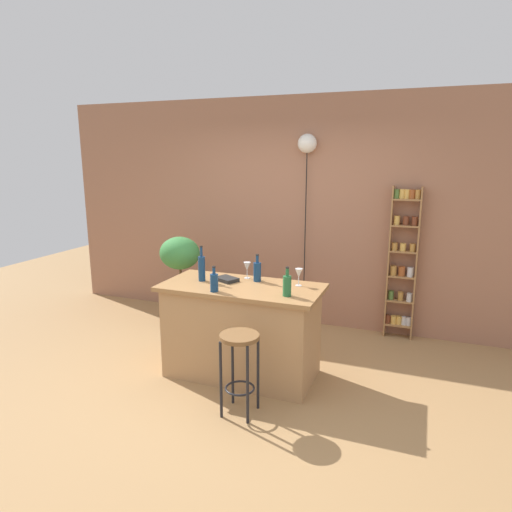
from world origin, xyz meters
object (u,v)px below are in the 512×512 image
object	(u,v)px
bar_stool	(240,356)
plant_stool	(182,313)
bottle_wine_red	(214,282)
spice_shelf	(402,262)
potted_plant	(180,259)
cookbook	(227,279)
bottle_olive_oil	(287,285)
bottle_soda_blue	(257,271)
bottle_vinegar	(202,268)
wine_glass_center	(299,274)
pendant_globe_light	(307,146)
wine_glass_left	(247,267)

from	to	relation	value
bar_stool	plant_stool	world-z (taller)	bar_stool
bar_stool	bottle_wine_red	distance (m)	0.73
bottle_wine_red	spice_shelf	bearing A→B (deg)	49.86
potted_plant	cookbook	distance (m)	1.22
bottle_olive_oil	bottle_wine_red	size ratio (longest dim) A/B	1.11
bottle_soda_blue	bottle_wine_red	size ratio (longest dim) A/B	1.14
bottle_soda_blue	bottle_wine_red	world-z (taller)	bottle_soda_blue
bar_stool	bottle_wine_red	bearing A→B (deg)	137.22
bar_stool	spice_shelf	size ratio (longest dim) A/B	0.39
bottle_olive_oil	cookbook	world-z (taller)	bottle_olive_oil
potted_plant	bottle_wine_red	size ratio (longest dim) A/B	3.20
spice_shelf	plant_stool	world-z (taller)	spice_shelf
spice_shelf	bottle_olive_oil	xyz separation A→B (m)	(-0.86, -1.68, 0.09)
plant_stool	bottle_wine_red	xyz separation A→B (m)	(1.00, -1.10, 0.79)
bar_stool	bottle_vinegar	size ratio (longest dim) A/B	2.00
bottle_vinegar	wine_glass_center	xyz separation A→B (m)	(0.92, 0.18, -0.01)
plant_stool	cookbook	size ratio (longest dim) A/B	1.92
bottle_vinegar	pendant_globe_light	xyz separation A→B (m)	(0.62, 1.53, 1.17)
bottle_soda_blue	wine_glass_center	xyz separation A→B (m)	(0.42, -0.00, 0.02)
spice_shelf	wine_glass_center	world-z (taller)	spice_shelf
bottle_olive_oil	plant_stool	bearing A→B (deg)	148.96
bottle_vinegar	pendant_globe_light	distance (m)	2.02
cookbook	plant_stool	bearing A→B (deg)	168.04
bottle_soda_blue	bottle_vinegar	bearing A→B (deg)	-160.51
wine_glass_center	cookbook	world-z (taller)	wine_glass_center
bar_stool	pendant_globe_light	bearing A→B (deg)	91.40
bottle_olive_oil	wine_glass_left	size ratio (longest dim) A/B	1.58
wine_glass_center	potted_plant	bearing A→B (deg)	158.61
bar_stool	bottle_wine_red	xyz separation A→B (m)	(-0.40, 0.37, 0.48)
bar_stool	bottle_olive_oil	size ratio (longest dim) A/B	2.67
potted_plant	spice_shelf	bearing A→B (deg)	15.28
bottle_soda_blue	wine_glass_center	size ratio (longest dim) A/B	1.63
bottle_soda_blue	pendant_globe_light	world-z (taller)	pendant_globe_light
plant_stool	bottle_wine_red	size ratio (longest dim) A/B	1.72
plant_stool	wine_glass_left	bearing A→B (deg)	-27.64
spice_shelf	wine_glass_center	xyz separation A→B (m)	(-0.85, -1.33, 0.11)
spice_shelf	wine_glass_left	bearing A→B (deg)	-137.90
bottle_olive_oil	bottle_soda_blue	bearing A→B (deg)	139.74
potted_plant	bottle_olive_oil	bearing A→B (deg)	-31.04
plant_stool	wine_glass_center	bearing A→B (deg)	-21.39
wine_glass_left	cookbook	distance (m)	0.24
potted_plant	wine_glass_center	distance (m)	1.78
bar_stool	cookbook	distance (m)	0.94
bottle_olive_oil	wine_glass_left	distance (m)	0.68
bar_stool	bottle_olive_oil	world-z (taller)	bottle_olive_oil
bottle_wine_red	cookbook	distance (m)	0.36
potted_plant	bottle_soda_blue	bearing A→B (deg)	-27.53
spice_shelf	cookbook	size ratio (longest dim) A/B	8.41
bar_stool	bottle_soda_blue	bearing A→B (deg)	101.14
bottle_vinegar	bottle_olive_oil	size ratio (longest dim) A/B	1.34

